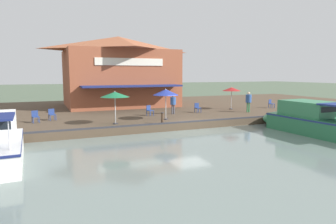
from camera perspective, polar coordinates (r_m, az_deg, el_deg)
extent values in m
plane|color=#4C5B47|center=(21.46, 4.15, -3.59)|extent=(220.00, 220.00, 0.00)
cube|color=#4C3D2D|center=(31.48, -5.04, 0.43)|extent=(22.00, 56.00, 0.60)
cube|color=#2D2D33|center=(21.43, 4.05, -1.84)|extent=(0.20, 50.40, 0.10)
cube|color=brown|center=(33.50, -9.29, 6.36)|extent=(8.82, 11.17, 5.92)
pyramid|color=#9E5638|center=(33.66, -9.42, 12.71)|extent=(9.27, 11.73, 1.54)
cube|color=navy|center=(28.39, -6.68, 4.93)|extent=(1.80, 9.49, 0.16)
cube|color=silver|center=(29.22, -7.23, 9.47)|extent=(0.08, 6.70, 0.70)
cylinder|color=#B7B7B7|center=(20.85, -10.02, 0.59)|extent=(0.06, 0.06, 2.10)
cylinder|color=#2D2D33|center=(20.99, -9.96, -2.18)|extent=(0.36, 0.36, 0.06)
cone|color=#19663D|center=(20.76, -10.08, 3.32)|extent=(1.99, 1.99, 0.36)
cone|color=silver|center=(20.75, -10.08, 3.37)|extent=(1.23, 1.23, 0.29)
sphere|color=silver|center=(20.74, -10.09, 3.81)|extent=(0.08, 0.08, 0.08)
cylinder|color=#B7B7B7|center=(29.91, 11.97, 2.46)|extent=(0.06, 0.06, 2.02)
cylinder|color=#2D2D33|center=(30.01, 11.92, 0.60)|extent=(0.36, 0.36, 0.06)
cone|color=maroon|center=(29.85, 12.02, 4.29)|extent=(1.81, 1.81, 0.35)
cone|color=white|center=(29.85, 12.02, 4.33)|extent=(1.12, 1.12, 0.28)
sphere|color=white|center=(29.84, 12.03, 4.63)|extent=(0.08, 0.08, 0.08)
cylinder|color=#B7B7B7|center=(22.56, -0.42, 1.25)|extent=(0.06, 0.06, 2.14)
cylinder|color=#2D2D33|center=(22.70, -0.42, -1.36)|extent=(0.36, 0.36, 0.06)
cone|color=navy|center=(22.48, -0.43, 3.80)|extent=(1.97, 1.97, 0.44)
cone|color=white|center=(22.48, -0.43, 3.85)|extent=(1.22, 1.22, 0.35)
sphere|color=white|center=(22.47, -0.43, 4.36)|extent=(0.08, 0.08, 0.08)
cube|color=navy|center=(23.72, -20.57, -1.00)|extent=(0.05, 0.05, 0.42)
cube|color=navy|center=(23.62, -21.50, -1.08)|extent=(0.05, 0.05, 0.42)
cube|color=navy|center=(24.10, -20.84, -0.89)|extent=(0.05, 0.05, 0.42)
cube|color=navy|center=(24.00, -21.76, -0.97)|extent=(0.05, 0.05, 0.42)
cube|color=navy|center=(23.83, -21.19, -0.48)|extent=(0.53, 0.53, 0.05)
cube|color=navy|center=(24.00, -21.34, 0.10)|extent=(0.14, 0.44, 0.40)
cube|color=navy|center=(32.20, 19.61, 1.10)|extent=(0.05, 0.05, 0.42)
cube|color=navy|center=(31.87, 19.23, 1.06)|extent=(0.05, 0.05, 0.42)
cube|color=navy|center=(32.42, 19.01, 1.16)|extent=(0.05, 0.05, 0.42)
cube|color=navy|center=(32.08, 18.63, 1.12)|extent=(0.05, 0.05, 0.42)
cube|color=navy|center=(32.12, 19.14, 1.49)|extent=(0.54, 0.54, 0.05)
cube|color=navy|center=(32.21, 18.85, 1.92)|extent=(0.16, 0.43, 0.40)
cube|color=navy|center=(22.97, -23.30, -1.39)|extent=(0.05, 0.05, 0.42)
cube|color=navy|center=(22.89, -24.28, -1.47)|extent=(0.05, 0.05, 0.42)
cube|color=navy|center=(23.35, -23.51, -1.27)|extent=(0.05, 0.05, 0.42)
cube|color=navy|center=(23.28, -24.47, -1.35)|extent=(0.05, 0.05, 0.42)
cube|color=navy|center=(23.09, -23.92, -0.85)|extent=(0.52, 0.52, 0.05)
cube|color=navy|center=(23.26, -24.05, -0.24)|extent=(0.13, 0.44, 0.40)
cube|color=navy|center=(26.77, 6.29, 0.31)|extent=(0.04, 0.04, 0.42)
cube|color=navy|center=(26.55, 5.56, 0.26)|extent=(0.04, 0.04, 0.42)
cube|color=navy|center=(27.10, 5.83, 0.40)|extent=(0.04, 0.04, 0.42)
cube|color=navy|center=(26.89, 5.11, 0.36)|extent=(0.04, 0.04, 0.42)
cube|color=navy|center=(26.80, 5.71, 0.78)|extent=(0.46, 0.46, 0.05)
cube|color=navy|center=(26.95, 5.49, 1.30)|extent=(0.06, 0.44, 0.40)
cube|color=navy|center=(24.78, -2.77, -0.21)|extent=(0.05, 0.05, 0.42)
cube|color=navy|center=(24.51, -3.45, -0.30)|extent=(0.05, 0.05, 0.42)
cube|color=navy|center=(25.07, -3.39, -0.13)|extent=(0.05, 0.05, 0.42)
cube|color=navy|center=(24.80, -4.07, -0.22)|extent=(0.05, 0.05, 0.42)
cube|color=navy|center=(24.76, -3.42, 0.27)|extent=(0.58, 0.58, 0.05)
cube|color=navy|center=(24.88, -3.74, 0.83)|extent=(0.21, 0.42, 0.40)
cylinder|color=#337547|center=(27.94, 14.87, 0.87)|extent=(0.13, 0.13, 0.88)
cylinder|color=#337547|center=(28.02, 15.21, 0.88)|extent=(0.13, 0.13, 0.88)
cylinder|color=#2D5193|center=(27.91, 15.09, 2.49)|extent=(0.51, 0.51, 0.70)
sphere|color=#DBB28E|center=(27.88, 15.12, 3.45)|extent=(0.24, 0.24, 0.24)
cylinder|color=#4C4C56|center=(25.72, 0.80, 0.51)|extent=(0.13, 0.13, 0.82)
cylinder|color=#4C4C56|center=(25.78, 1.15, 0.52)|extent=(0.13, 0.13, 0.82)
cylinder|color=#2D5193|center=(25.68, 0.98, 2.14)|extent=(0.48, 0.48, 0.65)
sphere|color=#9E7051|center=(25.64, 0.98, 3.10)|extent=(0.22, 0.22, 0.22)
cube|color=#287047|center=(21.95, 27.85, -2.48)|extent=(7.55, 3.25, 1.12)
ellipsoid|color=#287047|center=(24.37, 20.90, -1.23)|extent=(2.71, 2.97, 1.12)
cube|color=navy|center=(21.88, 27.93, -1.25)|extent=(7.64, 3.29, 0.10)
cube|color=#337A51|center=(22.63, 25.38, 0.63)|extent=(3.52, 2.53, 1.00)
cube|color=black|center=(21.56, 28.86, 0.47)|extent=(0.12, 2.14, 0.35)
cylinder|color=silver|center=(13.05, -28.06, -3.73)|extent=(0.05, 0.05, 1.21)
cylinder|color=#473323|center=(20.80, -1.09, -1.21)|extent=(0.18, 0.18, 0.74)
cylinder|color=#2D2D33|center=(20.74, -1.09, -0.15)|extent=(0.22, 0.22, 0.04)
cylinder|color=brown|center=(36.53, -15.20, 4.08)|extent=(0.47, 0.47, 3.13)
sphere|color=#2D6028|center=(36.49, -15.35, 8.42)|extent=(3.20, 3.20, 3.20)
sphere|color=#2D6028|center=(35.79, -15.96, 7.92)|extent=(2.24, 2.24, 2.24)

